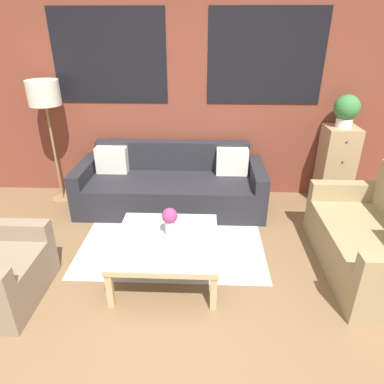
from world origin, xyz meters
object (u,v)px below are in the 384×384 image
(coffee_table, at_px, (166,244))
(flower_vase, at_px, (170,220))
(potted_plant, at_px, (347,109))
(floor_lamp, at_px, (44,98))
(settee_vintage, at_px, (375,242))
(couch_dark, at_px, (171,186))
(drawer_cabinet, at_px, (335,166))

(coffee_table, xyz_separation_m, flower_vase, (0.03, 0.08, 0.22))
(potted_plant, height_order, flower_vase, potted_plant)
(floor_lamp, bearing_deg, settee_vintage, -20.78)
(couch_dark, bearing_deg, settee_vintage, -31.06)
(couch_dark, distance_m, drawer_cabinet, 2.15)
(drawer_cabinet, distance_m, potted_plant, 0.73)
(floor_lamp, xyz_separation_m, flower_vase, (1.63, -1.42, -0.81))
(coffee_table, relative_size, drawer_cabinet, 0.92)
(couch_dark, xyz_separation_m, settee_vintage, (2.05, -1.23, 0.03))
(couch_dark, relative_size, flower_vase, 8.53)
(coffee_table, distance_m, floor_lamp, 2.41)
(floor_lamp, bearing_deg, drawer_cabinet, 1.59)
(floor_lamp, height_order, potted_plant, floor_lamp)
(flower_vase, bearing_deg, floor_lamp, 138.95)
(drawer_cabinet, xyz_separation_m, flower_vase, (-2.00, -1.52, 0.04))
(settee_vintage, relative_size, coffee_table, 1.56)
(coffee_table, distance_m, drawer_cabinet, 2.59)
(drawer_cabinet, height_order, flower_vase, drawer_cabinet)
(floor_lamp, xyz_separation_m, drawer_cabinet, (3.63, 0.10, -0.85))
(settee_vintage, distance_m, drawer_cabinet, 1.46)
(potted_plant, bearing_deg, floor_lamp, -178.41)
(couch_dark, xyz_separation_m, floor_lamp, (-1.50, 0.11, 1.08))
(coffee_table, xyz_separation_m, drawer_cabinet, (2.03, 1.59, 0.17))
(floor_lamp, relative_size, potted_plant, 4.02)
(settee_vintage, height_order, coffee_table, settee_vintage)
(coffee_table, bearing_deg, drawer_cabinet, 38.12)
(couch_dark, xyz_separation_m, potted_plant, (2.12, 0.22, 0.96))
(couch_dark, height_order, floor_lamp, floor_lamp)
(coffee_table, bearing_deg, flower_vase, 68.78)
(settee_vintage, bearing_deg, flower_vase, -178.01)
(floor_lamp, relative_size, drawer_cabinet, 1.54)
(potted_plant, bearing_deg, settee_vintage, -92.88)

